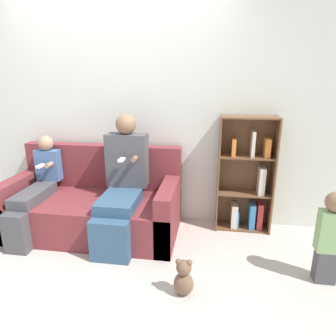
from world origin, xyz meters
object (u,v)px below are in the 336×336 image
(toddler_standing, at_px, (330,236))
(adult_seated, at_px, (123,178))
(couch, at_px, (95,206))
(bookshelf, at_px, (247,180))
(teddy_bear, at_px, (184,278))
(child_seated, at_px, (35,189))

(toddler_standing, bearing_deg, adult_seated, 165.81)
(couch, xyz_separation_m, bookshelf, (1.65, 0.33, 0.28))
(adult_seated, distance_m, teddy_bear, 1.21)
(bookshelf, relative_size, teddy_bear, 3.97)
(couch, distance_m, adult_seated, 0.52)
(child_seated, bearing_deg, adult_seated, 4.41)
(bookshelf, distance_m, teddy_bear, 1.41)
(adult_seated, bearing_deg, child_seated, -175.59)
(child_seated, height_order, toddler_standing, child_seated)
(teddy_bear, bearing_deg, child_seated, 155.82)
(couch, xyz_separation_m, adult_seated, (0.36, -0.07, 0.37))
(adult_seated, distance_m, bookshelf, 1.35)
(toddler_standing, xyz_separation_m, teddy_bear, (-1.15, -0.35, -0.28))
(bookshelf, bearing_deg, couch, -168.76)
(couch, height_order, toddler_standing, couch)
(child_seated, distance_m, teddy_bear, 1.87)
(couch, distance_m, child_seated, 0.65)
(adult_seated, xyz_separation_m, toddler_standing, (1.88, -0.47, -0.23))
(bookshelf, bearing_deg, child_seated, -168.07)
(child_seated, bearing_deg, teddy_bear, -24.18)
(toddler_standing, bearing_deg, teddy_bear, -163.17)
(toddler_standing, bearing_deg, couch, 166.22)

